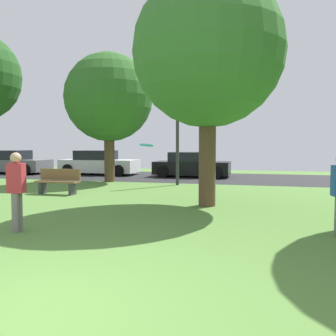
{
  "coord_description": "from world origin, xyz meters",
  "views": [
    {
      "loc": [
        2.31,
        -3.2,
        1.78
      ],
      "look_at": [
        0.0,
        5.68,
        1.18
      ],
      "focal_mm": 38.58,
      "sensor_mm": 36.0,
      "label": 1
    }
  ],
  "objects_px": {
    "parked_car_white": "(99,164)",
    "oak_tree_center": "(208,52)",
    "parked_car_black": "(191,165)",
    "park_bench": "(58,181)",
    "street_lamp_post": "(177,134)",
    "person_catcher": "(17,188)",
    "frisbee_disc": "(146,145)",
    "oak_tree_left": "(109,98)",
    "parked_car_grey": "(12,163)"
  },
  "relations": [
    {
      "from": "oak_tree_center",
      "to": "parked_car_grey",
      "type": "height_order",
      "value": "oak_tree_center"
    },
    {
      "from": "person_catcher",
      "to": "park_bench",
      "type": "relative_size",
      "value": 1.01
    },
    {
      "from": "person_catcher",
      "to": "street_lamp_post",
      "type": "xyz_separation_m",
      "value": [
        1.23,
        9.13,
        1.36
      ]
    },
    {
      "from": "parked_car_white",
      "to": "frisbee_disc",
      "type": "bearing_deg",
      "value": -60.9
    },
    {
      "from": "parked_car_white",
      "to": "park_bench",
      "type": "bearing_deg",
      "value": -74.39
    },
    {
      "from": "oak_tree_center",
      "to": "street_lamp_post",
      "type": "relative_size",
      "value": 1.46
    },
    {
      "from": "parked_car_white",
      "to": "street_lamp_post",
      "type": "height_order",
      "value": "street_lamp_post"
    },
    {
      "from": "frisbee_disc",
      "to": "parked_car_white",
      "type": "distance_m",
      "value": 14.68
    },
    {
      "from": "parked_car_grey",
      "to": "park_bench",
      "type": "xyz_separation_m",
      "value": [
        7.84,
        -7.56,
        -0.18
      ]
    },
    {
      "from": "parked_car_grey",
      "to": "frisbee_disc",
      "type": "bearing_deg",
      "value": -44.02
    },
    {
      "from": "parked_car_black",
      "to": "park_bench",
      "type": "xyz_separation_m",
      "value": [
        -3.33,
        -7.95,
        -0.16
      ]
    },
    {
      "from": "park_bench",
      "to": "street_lamp_post",
      "type": "relative_size",
      "value": 0.36
    },
    {
      "from": "park_bench",
      "to": "street_lamp_post",
      "type": "xyz_separation_m",
      "value": [
        3.49,
        3.91,
        1.79
      ]
    },
    {
      "from": "oak_tree_center",
      "to": "parked_car_black",
      "type": "xyz_separation_m",
      "value": [
        -2.22,
        9.08,
        -3.77
      ]
    },
    {
      "from": "person_catcher",
      "to": "park_bench",
      "type": "distance_m",
      "value": 5.71
    },
    {
      "from": "parked_car_white",
      "to": "parked_car_black",
      "type": "distance_m",
      "value": 5.59
    },
    {
      "from": "person_catcher",
      "to": "frisbee_disc",
      "type": "distance_m",
      "value": 2.8
    },
    {
      "from": "person_catcher",
      "to": "parked_car_black",
      "type": "distance_m",
      "value": 13.22
    },
    {
      "from": "oak_tree_left",
      "to": "person_catcher",
      "type": "bearing_deg",
      "value": -77.03
    },
    {
      "from": "oak_tree_center",
      "to": "park_bench",
      "type": "xyz_separation_m",
      "value": [
        -5.55,
        1.13,
        -3.93
      ]
    },
    {
      "from": "oak_tree_center",
      "to": "oak_tree_left",
      "type": "relative_size",
      "value": 1.08
    },
    {
      "from": "parked_car_white",
      "to": "oak_tree_center",
      "type": "bearing_deg",
      "value": -49.71
    },
    {
      "from": "oak_tree_left",
      "to": "street_lamp_post",
      "type": "xyz_separation_m",
      "value": [
        3.47,
        -0.56,
        -1.73
      ]
    },
    {
      "from": "oak_tree_center",
      "to": "street_lamp_post",
      "type": "xyz_separation_m",
      "value": [
        -2.05,
        5.03,
        -2.14
      ]
    },
    {
      "from": "oak_tree_center",
      "to": "park_bench",
      "type": "relative_size",
      "value": 4.11
    },
    {
      "from": "parked_car_white",
      "to": "person_catcher",
      "type": "bearing_deg",
      "value": -71.26
    },
    {
      "from": "frisbee_disc",
      "to": "parked_car_grey",
      "type": "distance_m",
      "value": 17.7
    },
    {
      "from": "oak_tree_center",
      "to": "person_catcher",
      "type": "relative_size",
      "value": 4.05
    },
    {
      "from": "person_catcher",
      "to": "street_lamp_post",
      "type": "relative_size",
      "value": 0.36
    },
    {
      "from": "parked_car_black",
      "to": "person_catcher",
      "type": "bearing_deg",
      "value": -94.65
    },
    {
      "from": "frisbee_disc",
      "to": "parked_car_white",
      "type": "height_order",
      "value": "frisbee_disc"
    },
    {
      "from": "frisbee_disc",
      "to": "parked_car_black",
      "type": "relative_size",
      "value": 0.09
    },
    {
      "from": "park_bench",
      "to": "oak_tree_center",
      "type": "bearing_deg",
      "value": 168.5
    },
    {
      "from": "parked_car_grey",
      "to": "person_catcher",
      "type": "bearing_deg",
      "value": -51.7
    },
    {
      "from": "parked_car_grey",
      "to": "street_lamp_post",
      "type": "bearing_deg",
      "value": -17.88
    },
    {
      "from": "street_lamp_post",
      "to": "park_bench",
      "type": "bearing_deg",
      "value": -131.8
    },
    {
      "from": "street_lamp_post",
      "to": "parked_car_white",
      "type": "bearing_deg",
      "value": 144.04
    },
    {
      "from": "frisbee_disc",
      "to": "parked_car_grey",
      "type": "relative_size",
      "value": 0.08
    },
    {
      "from": "park_bench",
      "to": "street_lamp_post",
      "type": "distance_m",
      "value": 5.54
    },
    {
      "from": "oak_tree_left",
      "to": "street_lamp_post",
      "type": "relative_size",
      "value": 1.35
    },
    {
      "from": "parked_car_white",
      "to": "street_lamp_post",
      "type": "bearing_deg",
      "value": -35.96
    },
    {
      "from": "street_lamp_post",
      "to": "parked_car_grey",
      "type": "bearing_deg",
      "value": 162.12
    },
    {
      "from": "parked_car_grey",
      "to": "parked_car_black",
      "type": "xyz_separation_m",
      "value": [
        11.17,
        0.39,
        -0.02
      ]
    },
    {
      "from": "oak_tree_center",
      "to": "parked_car_white",
      "type": "relative_size",
      "value": 1.46
    },
    {
      "from": "oak_tree_left",
      "to": "parked_car_black",
      "type": "bearing_deg",
      "value": 46.5
    },
    {
      "from": "oak_tree_left",
      "to": "person_catcher",
      "type": "xyz_separation_m",
      "value": [
        2.23,
        -9.69,
        -3.09
      ]
    },
    {
      "from": "parked_car_white",
      "to": "street_lamp_post",
      "type": "xyz_separation_m",
      "value": [
        5.75,
        -4.17,
        1.6
      ]
    },
    {
      "from": "parked_car_white",
      "to": "parked_car_grey",
      "type": "bearing_deg",
      "value": -174.73
    },
    {
      "from": "person_catcher",
      "to": "parked_car_white",
      "type": "bearing_deg",
      "value": 97.73
    },
    {
      "from": "parked_car_black",
      "to": "park_bench",
      "type": "relative_size",
      "value": 2.56
    }
  ]
}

